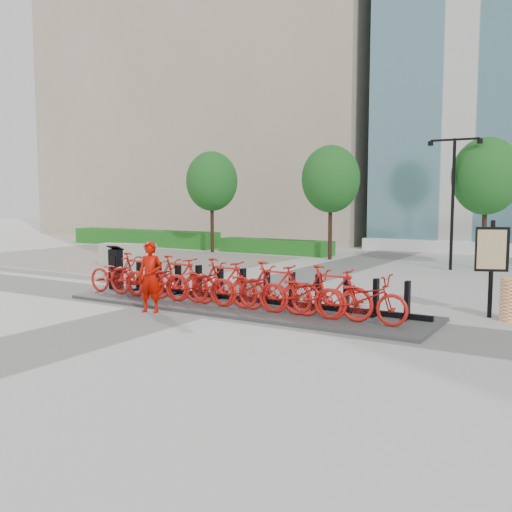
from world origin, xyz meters
The scene contains 28 objects.
ground centered at (0.00, 0.00, 0.00)m, with size 120.00×120.00×0.00m, color #A2A2A2.
tan_building centered at (-16.00, 26.00, 15.00)m, with size 26.00×16.00×30.00m, color gray.
gravel_patch centered at (-10.00, 7.00, 0.01)m, with size 14.00×14.00×0.00m, color gray.
curb centered at (-10.00, 1.90, 0.07)m, with size 14.00×0.25×0.15m, color gray.
hedge_a centered at (-14.00, 13.50, 0.45)m, with size 10.00×1.40×0.90m, color #1B621C.
hedge_b centered at (-5.00, 13.20, 0.35)m, with size 6.00×1.20×0.70m, color #1B621C.
tree_0 centered at (-8.00, 12.00, 3.59)m, with size 2.60×2.60×5.10m.
tree_1 centered at (-1.50, 12.00, 3.59)m, with size 2.60×2.60×5.10m.
tree_2 centered at (5.00, 12.00, 3.59)m, with size 2.60×2.60×5.10m.
streetlamp centered at (4.00, 11.00, 3.13)m, with size 2.00×0.20×5.00m.
dock_pad centered at (1.30, 0.30, 0.04)m, with size 9.60×2.40×0.08m, color #3B3B3B.
dock_rail_posts centered at (1.36, 0.77, 0.51)m, with size 8.02×0.50×0.85m, color black, non-canonical shape.
bike_0 centered at (-2.60, -0.05, 0.62)m, with size 0.71×2.04×1.07m, color #B81410.
bike_1 centered at (-1.88, -0.05, 0.67)m, with size 0.56×1.98×1.19m, color #B81410.
bike_2 centered at (-1.16, -0.05, 0.62)m, with size 0.71×2.04×1.07m, color #B81410.
bike_3 centered at (-0.44, -0.05, 0.67)m, with size 0.56×1.98×1.19m, color #B81410.
bike_4 centered at (0.28, -0.05, 0.62)m, with size 0.71×2.04×1.07m, color #B81410.
bike_5 centered at (1.00, -0.05, 0.67)m, with size 0.56×1.98×1.19m, color #B81410.
bike_6 centered at (1.72, -0.05, 0.62)m, with size 0.71×2.04×1.07m, color #B81410.
bike_7 centered at (2.44, -0.05, 0.67)m, with size 0.56×1.98×1.19m, color #B81410.
bike_8 centered at (3.16, -0.05, 0.62)m, with size 0.71×2.04×1.07m, color #B81410.
bike_9 centered at (3.88, -0.05, 0.67)m, with size 0.56×1.98×1.19m, color #B81410.
bike_10 centered at (4.60, -0.05, 0.62)m, with size 0.71×2.04×1.07m, color #B81410.
kiosk centered at (-3.32, 0.61, 0.70)m, with size 0.43×0.37×1.29m.
worker_red centered at (-0.32, -1.23, 0.86)m, with size 0.63×0.41×1.72m, color #B20A00.
construction_barrel centered at (7.28, 2.24, 0.49)m, with size 0.51×0.51×0.97m, color orange.
jersey_barrier centered at (-7.61, 5.53, 0.45)m, with size 2.33×0.63×0.90m, color #A2A58C.
map_sign centered at (6.80, 2.37, 1.49)m, with size 0.72×0.39×2.25m.
Camera 1 is at (8.93, -11.52, 2.75)m, focal length 40.00 mm.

